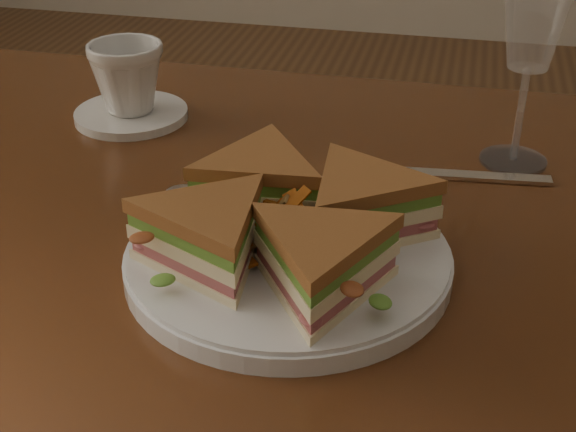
{
  "coord_description": "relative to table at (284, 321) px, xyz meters",
  "views": [
    {
      "loc": [
        0.14,
        -0.59,
        1.12
      ],
      "look_at": [
        0.02,
        -0.06,
        0.8
      ],
      "focal_mm": 50.0,
      "sensor_mm": 36.0,
      "label": 1
    }
  ],
  "objects": [
    {
      "name": "wine_glass",
      "position": [
        0.2,
        0.19,
        0.25
      ],
      "size": [
        0.07,
        0.07,
        0.21
      ],
      "color": "white",
      "rests_on": "table"
    },
    {
      "name": "crisps_mound",
      "position": [
        0.02,
        -0.06,
        0.14
      ],
      "size": [
        0.09,
        0.09,
        0.05
      ],
      "primitive_type": null,
      "color": "#C56119",
      "rests_on": "plate"
    },
    {
      "name": "plate",
      "position": [
        0.02,
        -0.06,
        0.11
      ],
      "size": [
        0.27,
        0.27,
        0.02
      ],
      "primitive_type": "cylinder",
      "color": "silver",
      "rests_on": "table"
    },
    {
      "name": "table",
      "position": [
        0.0,
        0.0,
        0.0
      ],
      "size": [
        1.2,
        0.8,
        0.75
      ],
      "color": "#381B0C",
      "rests_on": "ground"
    },
    {
      "name": "saucer",
      "position": [
        -0.23,
        0.21,
        0.1
      ],
      "size": [
        0.13,
        0.13,
        0.01
      ],
      "primitive_type": "cylinder",
      "color": "silver",
      "rests_on": "table"
    },
    {
      "name": "coffee_cup",
      "position": [
        -0.23,
        0.21,
        0.15
      ],
      "size": [
        0.1,
        0.1,
        0.08
      ],
      "primitive_type": "imported",
      "rotation": [
        0.0,
        0.0,
        -0.13
      ],
      "color": "silver",
      "rests_on": "saucer"
    },
    {
      "name": "knife",
      "position": [
        0.12,
        0.14,
        0.1
      ],
      "size": [
        0.22,
        0.03,
        0.0
      ],
      "rotation": [
        0.0,
        0.0,
        0.09
      ],
      "color": "silver",
      "rests_on": "table"
    },
    {
      "name": "spoon",
      "position": [
        -0.08,
        0.04,
        0.1
      ],
      "size": [
        0.18,
        0.04,
        0.01
      ],
      "rotation": [
        0.0,
        0.0,
        0.09
      ],
      "color": "silver",
      "rests_on": "table"
    },
    {
      "name": "sandwich_wedges",
      "position": [
        0.02,
        -0.06,
        0.14
      ],
      "size": [
        0.29,
        0.29,
        0.06
      ],
      "color": "#FFEDBC",
      "rests_on": "plate"
    }
  ]
}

